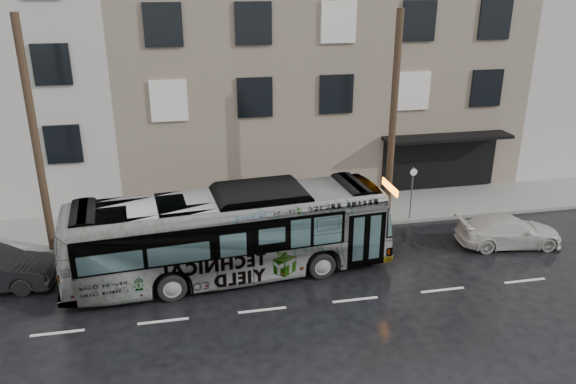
# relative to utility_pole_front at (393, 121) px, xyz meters

# --- Properties ---
(ground) EXTENTS (120.00, 120.00, 0.00)m
(ground) POSITION_rel_utility_pole_front_xyz_m (-6.50, -3.30, -4.65)
(ground) COLOR black
(ground) RESTS_ON ground
(sidewalk) EXTENTS (90.00, 3.60, 0.15)m
(sidewalk) POSITION_rel_utility_pole_front_xyz_m (-6.50, 1.60, -4.58)
(sidewalk) COLOR gray
(sidewalk) RESTS_ON ground
(building_taupe) EXTENTS (20.00, 12.00, 11.00)m
(building_taupe) POSITION_rel_utility_pole_front_xyz_m (-1.50, 9.40, 0.85)
(building_taupe) COLOR gray
(building_taupe) RESTS_ON ground
(utility_pole_front) EXTENTS (0.30, 0.30, 9.00)m
(utility_pole_front) POSITION_rel_utility_pole_front_xyz_m (0.00, 0.00, 0.00)
(utility_pole_front) COLOR #3F2F1F
(utility_pole_front) RESTS_ON sidewalk
(utility_pole_rear) EXTENTS (0.30, 0.30, 9.00)m
(utility_pole_rear) POSITION_rel_utility_pole_front_xyz_m (-14.00, 0.00, 0.00)
(utility_pole_rear) COLOR #3F2F1F
(utility_pole_rear) RESTS_ON sidewalk
(sign_post) EXTENTS (0.06, 0.06, 2.40)m
(sign_post) POSITION_rel_utility_pole_front_xyz_m (1.10, 0.00, -3.30)
(sign_post) COLOR slate
(sign_post) RESTS_ON sidewalk
(bus) EXTENTS (11.91, 3.78, 3.26)m
(bus) POSITION_rel_utility_pole_front_xyz_m (-7.23, -3.19, -3.02)
(bus) COLOR #B2B2B2
(bus) RESTS_ON ground
(white_sedan) EXTENTS (4.38, 2.21, 1.22)m
(white_sedan) POSITION_rel_utility_pole_front_xyz_m (4.10, -3.01, -4.04)
(white_sedan) COLOR beige
(white_sedan) RESTS_ON ground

